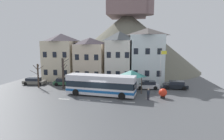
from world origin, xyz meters
TOP-DOWN VIEW (x-y plane):
  - ground_plane at (0.00, -0.00)m, footprint 40.00×60.00m
  - townhouse_00 at (-10.98, 12.28)m, footprint 6.23×6.62m
  - townhouse_01 at (-4.43, 11.56)m, footprint 5.77×5.19m
  - townhouse_02 at (1.66, 11.56)m, footprint 5.14×5.19m
  - townhouse_03 at (7.11, 12.37)m, footprint 6.36×6.80m
  - hilltop_castle at (1.63, 31.44)m, footprint 42.10×42.10m
  - transit_bus at (0.15, 0.95)m, footprint 10.51×3.64m
  - bus_shelter at (4.48, 4.43)m, footprint 3.60×3.60m
  - parked_car_00 at (7.17, 6.33)m, footprint 3.95×2.13m
  - parked_car_01 at (-8.20, 6.82)m, footprint 4.14×2.31m
  - parked_car_02 at (11.90, 7.03)m, footprint 4.07×2.02m
  - parked_car_03 at (-13.95, 6.28)m, footprint 4.22×2.20m
  - pedestrian_00 at (3.99, 3.34)m, footprint 0.34×0.34m
  - pedestrian_01 at (7.06, -0.23)m, footprint 0.36×0.36m
  - public_bench at (6.44, 6.20)m, footprint 1.55×0.48m
  - flagpole at (9.19, 5.36)m, footprint 0.95×0.10m
  - harbour_buoy at (9.11, 0.88)m, footprint 1.15×1.15m
  - bare_tree_00 at (-7.08, 4.03)m, footprint 1.68×1.13m
  - bare_tree_01 at (-11.74, 4.03)m, footprint 2.08×1.67m

SIDE VIEW (x-z plane):
  - ground_plane at x=0.00m, z-range -0.06..0.00m
  - public_bench at x=6.44m, z-range 0.03..0.90m
  - parked_car_01 at x=-8.20m, z-range -0.01..1.27m
  - parked_car_03 at x=-13.95m, z-range -0.01..1.28m
  - parked_car_00 at x=7.17m, z-range -0.01..1.30m
  - parked_car_02 at x=11.90m, z-range -0.02..1.32m
  - harbour_buoy at x=9.11m, z-range 0.07..1.48m
  - pedestrian_01 at x=7.06m, z-range 0.09..1.68m
  - pedestrian_00 at x=3.99m, z-range 0.16..1.79m
  - transit_bus at x=0.15m, z-range 0.02..3.08m
  - bare_tree_01 at x=-11.74m, z-range 0.21..4.40m
  - bare_tree_00 at x=-7.08m, z-range -0.11..5.55m
  - bus_shelter at x=4.48m, z-range 1.18..4.60m
  - flagpole at x=9.19m, z-range 0.55..7.15m
  - townhouse_01 at x=-4.43m, z-range 0.00..8.92m
  - townhouse_00 at x=-10.98m, z-range 0.00..9.85m
  - townhouse_02 at x=1.66m, z-range 0.00..10.13m
  - townhouse_03 at x=7.11m, z-range 0.00..10.78m
  - hilltop_castle at x=1.63m, z-range -3.17..21.07m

